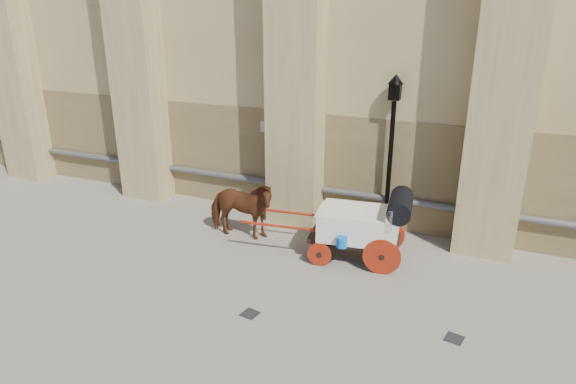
% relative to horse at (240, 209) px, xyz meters
% --- Properties ---
extents(ground, '(90.00, 90.00, 0.00)m').
position_rel_horse_xyz_m(ground, '(1.86, -1.97, -0.80)').
color(ground, gray).
rests_on(ground, ground).
extents(horse, '(1.95, 0.99, 1.60)m').
position_rel_horse_xyz_m(horse, '(0.00, 0.00, 0.00)').
color(horse, brown).
rests_on(horse, ground).
extents(carriage, '(4.10, 1.57, 1.75)m').
position_rel_horse_xyz_m(carriage, '(3.26, 0.06, 0.14)').
color(carriage, black).
rests_on(carriage, ground).
extents(street_lamp, '(0.39, 0.39, 4.17)m').
position_rel_horse_xyz_m(street_lamp, '(3.40, 1.80, 1.43)').
color(street_lamp, black).
rests_on(street_lamp, ground).
extents(drain_grate_near, '(0.37, 0.37, 0.01)m').
position_rel_horse_xyz_m(drain_grate_near, '(1.78, -3.05, -0.80)').
color(drain_grate_near, black).
rests_on(drain_grate_near, ground).
extents(drain_grate_far, '(0.38, 0.38, 0.01)m').
position_rel_horse_xyz_m(drain_grate_far, '(5.62, -2.30, -0.80)').
color(drain_grate_far, black).
rests_on(drain_grate_far, ground).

